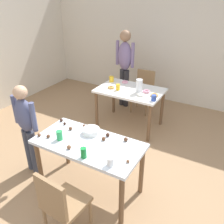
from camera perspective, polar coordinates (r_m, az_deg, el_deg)
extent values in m
plane|color=#9E7A56|center=(3.43, -2.26, -17.16)|extent=(6.40, 6.40, 0.00)
cube|color=beige|center=(5.52, 15.71, 15.09)|extent=(6.40, 0.10, 2.60)
cube|color=silver|center=(2.94, -5.64, -7.51)|extent=(1.32, 0.67, 0.04)
cylinder|color=brown|center=(3.34, -16.83, -11.92)|extent=(0.06, 0.06, 0.71)
cylinder|color=brown|center=(2.78, 2.27, -20.34)|extent=(0.06, 0.06, 0.71)
cylinder|color=brown|center=(3.64, -10.79, -7.36)|extent=(0.06, 0.06, 0.71)
cylinder|color=brown|center=(3.14, 7.02, -13.70)|extent=(0.06, 0.06, 0.71)
cube|color=white|center=(4.40, 4.34, 5.12)|extent=(1.18, 0.78, 0.04)
cylinder|color=brown|center=(4.53, -3.68, 0.61)|extent=(0.06, 0.06, 0.71)
cylinder|color=brown|center=(4.12, 8.81, -2.70)|extent=(0.06, 0.06, 0.71)
cylinder|color=brown|center=(5.04, 0.38, 3.60)|extent=(0.06, 0.06, 0.71)
cylinder|color=brown|center=(4.67, 11.79, 0.91)|extent=(0.06, 0.06, 0.71)
cube|color=olive|center=(2.70, -10.77, -20.35)|extent=(0.43, 0.43, 0.04)
cube|color=olive|center=(2.46, -14.32, -19.15)|extent=(0.38, 0.07, 0.42)
cylinder|color=olive|center=(3.03, -10.50, -19.85)|extent=(0.04, 0.04, 0.41)
cylinder|color=olive|center=(2.87, -5.15, -22.90)|extent=(0.04, 0.04, 0.41)
cylinder|color=olive|center=(2.89, -15.53, -23.64)|extent=(0.04, 0.04, 0.41)
cube|color=olive|center=(5.10, 7.16, 4.58)|extent=(0.41, 0.41, 0.04)
cube|color=olive|center=(5.17, 8.03, 7.61)|extent=(0.38, 0.05, 0.42)
cylinder|color=olive|center=(5.00, 8.12, 1.16)|extent=(0.04, 0.04, 0.41)
cylinder|color=olive|center=(5.10, 4.54, 1.96)|extent=(0.04, 0.04, 0.41)
cylinder|color=olive|center=(5.29, 9.40, 2.62)|extent=(0.04, 0.04, 0.41)
cylinder|color=olive|center=(5.39, 5.98, 3.35)|extent=(0.04, 0.04, 0.41)
cylinder|color=#383D4C|center=(3.69, -19.10, -8.37)|extent=(0.11, 0.11, 0.67)
cylinder|color=#383D4C|center=(3.62, -18.06, -9.04)|extent=(0.11, 0.11, 0.67)
ellipsoid|color=#4C5175|center=(3.36, -20.04, -0.76)|extent=(0.34, 0.24, 0.48)
sphere|color=tan|center=(3.23, -20.98, 4.38)|extent=(0.18, 0.18, 0.18)
cylinder|color=#4C5175|center=(3.49, -21.94, 0.65)|extent=(0.08, 0.08, 0.40)
cylinder|color=#4C5175|center=(3.20, -18.18, -1.17)|extent=(0.08, 0.08, 0.40)
cylinder|color=#28282D|center=(5.31, 3.37, 5.56)|extent=(0.11, 0.11, 0.83)
cylinder|color=#28282D|center=(5.37, 2.40, 5.84)|extent=(0.11, 0.11, 0.83)
ellipsoid|color=slate|center=(5.11, 3.08, 13.11)|extent=(0.34, 0.24, 0.59)
sphere|color=#997051|center=(5.03, 3.20, 17.61)|extent=(0.23, 0.23, 0.23)
cylinder|color=slate|center=(5.00, 4.93, 13.24)|extent=(0.08, 0.08, 0.50)
cylinder|color=slate|center=(5.21, 1.32, 13.92)|extent=(0.08, 0.08, 0.50)
cylinder|color=white|center=(3.07, -4.99, -4.50)|extent=(0.22, 0.22, 0.07)
cylinder|color=#198438|center=(2.67, -6.72, -9.62)|extent=(0.07, 0.07, 0.12)
cube|color=silver|center=(2.75, 0.58, -9.56)|extent=(0.17, 0.02, 0.01)
cylinder|color=green|center=(3.00, -12.37, -5.44)|extent=(0.07, 0.07, 0.12)
cylinder|color=white|center=(2.55, -0.38, -11.66)|extent=(0.08, 0.08, 0.10)
sphere|color=brown|center=(2.94, -2.01, -6.36)|extent=(0.05, 0.05, 0.05)
sphere|color=brown|center=(3.18, -9.84, -3.87)|extent=(0.05, 0.05, 0.05)
sphere|color=#3D2319|center=(3.32, -11.19, -2.69)|extent=(0.04, 0.04, 0.04)
sphere|color=brown|center=(2.93, 3.30, -6.49)|extent=(0.05, 0.05, 0.05)
sphere|color=#3D2319|center=(3.01, -1.03, -5.46)|extent=(0.05, 0.05, 0.05)
sphere|color=brown|center=(3.09, -14.91, -5.57)|extent=(0.04, 0.04, 0.04)
sphere|color=brown|center=(3.21, -6.59, -3.33)|extent=(0.05, 0.05, 0.05)
sphere|color=brown|center=(3.15, -12.08, -4.55)|extent=(0.04, 0.04, 0.04)
sphere|color=brown|center=(2.61, 3.80, -11.60)|extent=(0.04, 0.04, 0.04)
sphere|color=#3D2319|center=(3.40, -11.93, -1.91)|extent=(0.04, 0.04, 0.04)
sphere|color=brown|center=(2.84, -10.18, -8.22)|extent=(0.05, 0.05, 0.05)
sphere|color=brown|center=(3.14, -16.91, -5.24)|extent=(0.04, 0.04, 0.04)
cylinder|color=white|center=(4.23, 6.46, 6.13)|extent=(0.11, 0.11, 0.24)
cylinder|color=#3351B2|center=(3.99, 9.89, 3.33)|extent=(0.08, 0.08, 0.10)
cylinder|color=yellow|center=(4.34, 1.43, 5.94)|extent=(0.07, 0.07, 0.11)
cylinder|color=yellow|center=(4.74, -0.11, 7.84)|extent=(0.09, 0.09, 0.11)
torus|color=pink|center=(4.70, 3.09, 7.15)|extent=(0.12, 0.12, 0.04)
torus|color=gold|center=(4.43, -0.25, 5.86)|extent=(0.12, 0.12, 0.04)
torus|color=white|center=(4.14, 6.78, 4.06)|extent=(0.12, 0.12, 0.03)
torus|color=gold|center=(4.16, 10.02, 3.95)|extent=(0.14, 0.14, 0.04)
torus|color=pink|center=(4.30, 8.16, 4.88)|extent=(0.13, 0.13, 0.04)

